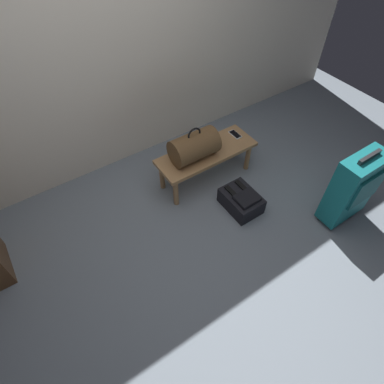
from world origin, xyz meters
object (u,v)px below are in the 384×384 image
Objects in this scene: suitcase_upright_teal at (353,188)px; backpack_dark at (241,200)px; duffel_bag_brown at (194,146)px; bench at (206,155)px; cell_phone at (235,134)px.

suitcase_upright_teal is 0.96m from backpack_dark.
duffel_bag_brown is 1.42m from suitcase_upright_teal.
backpack_dark is at bearing -68.98° from duffel_bag_brown.
suitcase_upright_teal is at bearing -50.86° from duffel_bag_brown.
backpack_dark is at bearing 139.81° from suitcase_upright_teal.
bench is 2.63× the size of backpack_dark.
cell_phone is 0.19× the size of suitcase_upright_teal.
cell_phone is 1.20m from suitcase_upright_teal.
backpack_dark is (0.05, -0.51, -0.21)m from bench.
duffel_bag_brown reaches higher than cell_phone.
bench is at bearing 124.24° from suitcase_upright_teal.
bench is 1.32× the size of suitcase_upright_teal.
duffel_bag_brown is (-0.15, -0.00, 0.19)m from bench.
suitcase_upright_teal is (0.36, -1.15, 0.02)m from cell_phone.
backpack_dark is (-0.70, 0.59, -0.30)m from suitcase_upright_teal.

